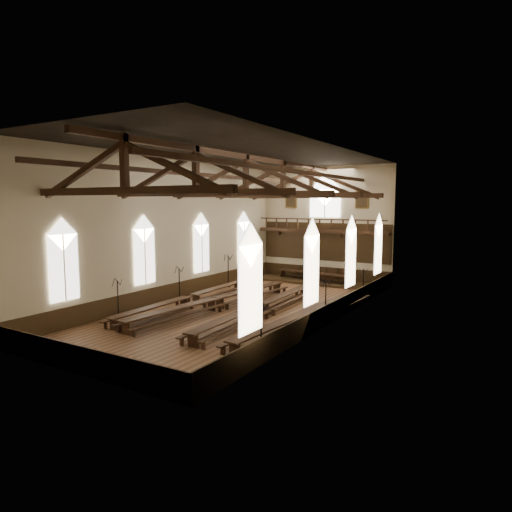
{
  "coord_description": "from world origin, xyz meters",
  "views": [
    {
      "loc": [
        15.44,
        -24.45,
        6.9
      ],
      "look_at": [
        -0.16,
        1.5,
        3.32
      ],
      "focal_mm": 32.0,
      "sensor_mm": 36.0,
      "label": 1
    }
  ],
  "objects_px": {
    "refectory_row_c": "(261,307)",
    "candelabrum_left_mid": "(179,290)",
    "candelabrum_left_far": "(228,277)",
    "refectory_row_b": "(216,301)",
    "refectory_row_d": "(310,313)",
    "candelabrum_right_far": "(363,290)",
    "candelabrum_left_near": "(118,305)",
    "candelabrum_right_mid": "(326,309)",
    "refectory_row_a": "(190,298)",
    "candelabrum_right_near": "(261,341)",
    "high_table": "(315,274)",
    "dais": "(315,282)"
  },
  "relations": [
    {
      "from": "high_table",
      "to": "refectory_row_a",
      "type": "bearing_deg",
      "value": -106.15
    },
    {
      "from": "candelabrum_right_far",
      "to": "candelabrum_right_near",
      "type": "bearing_deg",
      "value": -90.0
    },
    {
      "from": "refectory_row_d",
      "to": "candelabrum_left_far",
      "type": "xyz_separation_m",
      "value": [
        -10.52,
        7.06,
        0.23
      ]
    },
    {
      "from": "refectory_row_a",
      "to": "refectory_row_b",
      "type": "height_order",
      "value": "refectory_row_b"
    },
    {
      "from": "candelabrum_left_near",
      "to": "candelabrum_right_mid",
      "type": "xyz_separation_m",
      "value": [
        11.1,
        5.51,
        0.04
      ]
    },
    {
      "from": "refectory_row_a",
      "to": "candelabrum_left_far",
      "type": "bearing_deg",
      "value": 103.94
    },
    {
      "from": "refectory_row_d",
      "to": "high_table",
      "type": "distance_m",
      "value": 13.44
    },
    {
      "from": "dais",
      "to": "candelabrum_right_near",
      "type": "xyz_separation_m",
      "value": [
        5.73,
        -18.95,
        0.68
      ]
    },
    {
      "from": "dais",
      "to": "candelabrum_right_near",
      "type": "relative_size",
      "value": 4.44
    },
    {
      "from": "refectory_row_a",
      "to": "candelabrum_left_near",
      "type": "height_order",
      "value": "candelabrum_left_near"
    },
    {
      "from": "candelabrum_left_near",
      "to": "candelabrum_left_mid",
      "type": "relative_size",
      "value": 0.98
    },
    {
      "from": "candelabrum_left_near",
      "to": "candelabrum_right_near",
      "type": "distance_m",
      "value": 11.26
    },
    {
      "from": "refectory_row_c",
      "to": "candelabrum_right_far",
      "type": "relative_size",
      "value": 6.35
    },
    {
      "from": "refectory_row_d",
      "to": "dais",
      "type": "xyz_separation_m",
      "value": [
        -5.15,
        12.41,
        -0.48
      ]
    },
    {
      "from": "candelabrum_right_near",
      "to": "high_table",
      "type": "bearing_deg",
      "value": 106.83
    },
    {
      "from": "refectory_row_c",
      "to": "candelabrum_left_mid",
      "type": "distance_m",
      "value": 7.29
    },
    {
      "from": "high_table",
      "to": "candelabrum_right_mid",
      "type": "distance_m",
      "value": 12.9
    },
    {
      "from": "candelabrum_left_far",
      "to": "refectory_row_c",
      "type": "bearing_deg",
      "value": -44.33
    },
    {
      "from": "high_table",
      "to": "candelabrum_right_mid",
      "type": "xyz_separation_m",
      "value": [
        5.73,
        -11.56,
        -0.02
      ]
    },
    {
      "from": "refectory_row_a",
      "to": "candelabrum_right_far",
      "type": "height_order",
      "value": "candelabrum_right_far"
    },
    {
      "from": "refectory_row_c",
      "to": "high_table",
      "type": "bearing_deg",
      "value": 98.5
    },
    {
      "from": "refectory_row_c",
      "to": "candelabrum_left_mid",
      "type": "xyz_separation_m",
      "value": [
        -7.22,
        0.96,
        0.18
      ]
    },
    {
      "from": "candelabrum_right_near",
      "to": "candelabrum_right_far",
      "type": "distance_m",
      "value": 14.31
    },
    {
      "from": "refectory_row_b",
      "to": "candelabrum_right_far",
      "type": "height_order",
      "value": "candelabrum_right_far"
    },
    {
      "from": "candelabrum_left_mid",
      "to": "candelabrum_right_mid",
      "type": "relative_size",
      "value": 0.96
    },
    {
      "from": "refectory_row_c",
      "to": "refectory_row_d",
      "type": "relative_size",
      "value": 0.98
    },
    {
      "from": "candelabrum_right_mid",
      "to": "candelabrum_left_far",
      "type": "bearing_deg",
      "value": 150.82
    },
    {
      "from": "candelabrum_left_mid",
      "to": "candelabrum_left_far",
      "type": "height_order",
      "value": "candelabrum_left_far"
    },
    {
      "from": "candelabrum_right_near",
      "to": "refectory_row_a",
      "type": "bearing_deg",
      "value": 145.17
    },
    {
      "from": "refectory_row_a",
      "to": "candelabrum_left_mid",
      "type": "relative_size",
      "value": 5.88
    },
    {
      "from": "refectory_row_b",
      "to": "candelabrum_right_far",
      "type": "relative_size",
      "value": 6.49
    },
    {
      "from": "refectory_row_c",
      "to": "refectory_row_d",
      "type": "bearing_deg",
      "value": -0.01
    },
    {
      "from": "candelabrum_right_mid",
      "to": "candelabrum_right_far",
      "type": "relative_size",
      "value": 1.09
    },
    {
      "from": "refectory_row_d",
      "to": "candelabrum_right_far",
      "type": "xyz_separation_m",
      "value": [
        0.58,
        7.77,
        0.12
      ]
    },
    {
      "from": "refectory_row_a",
      "to": "refectory_row_c",
      "type": "xyz_separation_m",
      "value": [
        5.46,
        0.04,
        0.03
      ]
    },
    {
      "from": "refectory_row_b",
      "to": "candelabrum_right_near",
      "type": "relative_size",
      "value": 5.8
    },
    {
      "from": "refectory_row_a",
      "to": "candelabrum_right_near",
      "type": "bearing_deg",
      "value": -34.83
    },
    {
      "from": "refectory_row_c",
      "to": "candelabrum_left_near",
      "type": "bearing_deg",
      "value": -147.19
    },
    {
      "from": "refectory_row_b",
      "to": "refectory_row_d",
      "type": "bearing_deg",
      "value": 0.26
    },
    {
      "from": "refectory_row_c",
      "to": "candelabrum_right_far",
      "type": "bearing_deg",
      "value": 63.5
    },
    {
      "from": "refectory_row_d",
      "to": "candelabrum_left_mid",
      "type": "relative_size",
      "value": 6.18
    },
    {
      "from": "dais",
      "to": "candelabrum_right_near",
      "type": "height_order",
      "value": "candelabrum_right_near"
    },
    {
      "from": "candelabrum_right_near",
      "to": "candelabrum_right_far",
      "type": "bearing_deg",
      "value": 90.0
    },
    {
      "from": "refectory_row_b",
      "to": "refectory_row_a",
      "type": "bearing_deg",
      "value": -179.76
    },
    {
      "from": "high_table",
      "to": "candelabrum_left_near",
      "type": "xyz_separation_m",
      "value": [
        -5.37,
        -17.07,
        -0.06
      ]
    },
    {
      "from": "candelabrum_right_near",
      "to": "candelabrum_left_near",
      "type": "bearing_deg",
      "value": 170.38
    },
    {
      "from": "dais",
      "to": "candelabrum_left_mid",
      "type": "relative_size",
      "value": 4.73
    },
    {
      "from": "refectory_row_a",
      "to": "high_table",
      "type": "xyz_separation_m",
      "value": [
        3.61,
        12.45,
        0.26
      ]
    },
    {
      "from": "refectory_row_a",
      "to": "candelabrum_right_mid",
      "type": "relative_size",
      "value": 5.66
    },
    {
      "from": "candelabrum_left_near",
      "to": "candelabrum_right_far",
      "type": "xyz_separation_m",
      "value": [
        11.1,
        12.43,
        -0.02
      ]
    }
  ]
}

